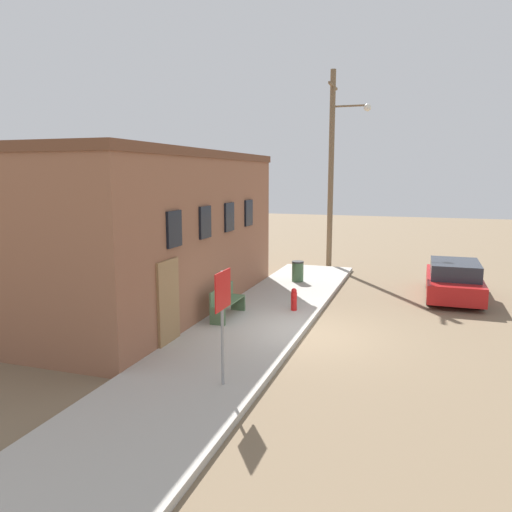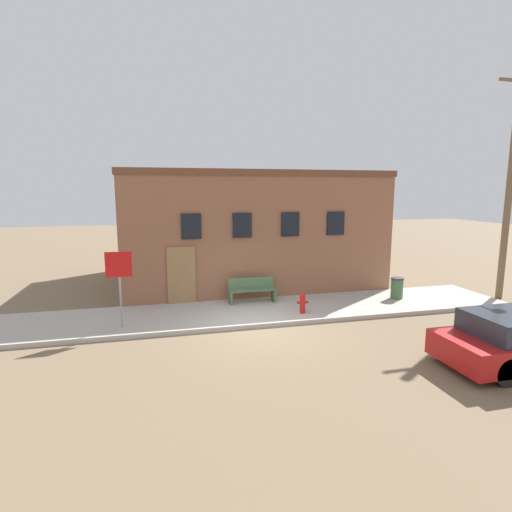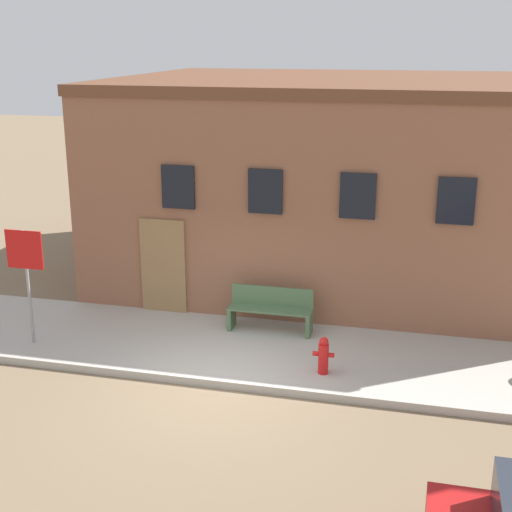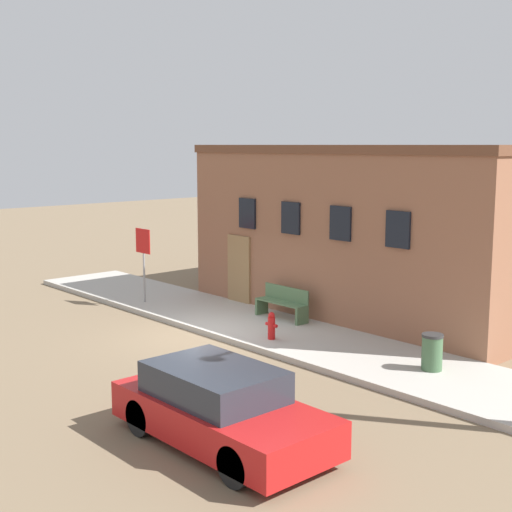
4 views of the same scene
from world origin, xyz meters
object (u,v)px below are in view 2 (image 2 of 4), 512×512
stop_sign (119,274)px  bench (252,290)px  fire_hydrant (303,303)px  trash_bin (397,288)px

stop_sign → bench: stop_sign is taller
fire_hydrant → stop_sign: stop_sign is taller
stop_sign → trash_bin: size_ratio=2.87×
trash_bin → bench: bearing=171.7°
fire_hydrant → stop_sign: bearing=-179.8°
stop_sign → trash_bin: stop_sign is taller
fire_hydrant → bench: bearing=128.4°
fire_hydrant → trash_bin: (4.09, 0.88, 0.05)m
trash_bin → stop_sign: bearing=-174.7°
bench → trash_bin: bench is taller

